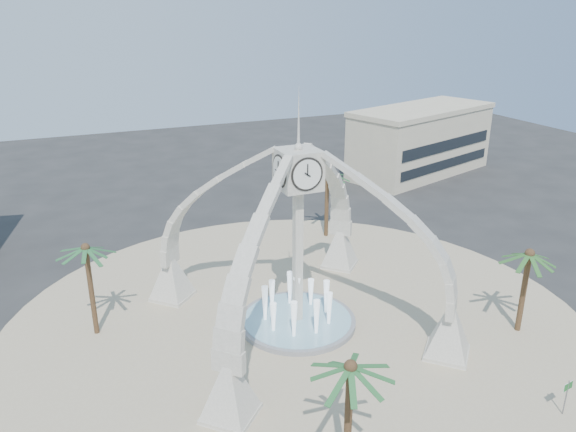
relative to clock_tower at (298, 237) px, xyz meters
name	(u,v)px	position (x,y,z in m)	size (l,w,h in m)	color
ground	(297,324)	(0.00, 0.00, -6.49)	(140.00, 140.00, 0.00)	#282828
plaza	(297,323)	(0.00, 0.00, -6.46)	(40.00, 40.00, 0.06)	tan
clock_tower	(298,237)	(0.00, 0.00, 0.00)	(17.94, 17.94, 16.30)	beige
fountain	(297,320)	(0.00, 0.00, -6.20)	(8.00, 8.00, 3.62)	gray
building_ne	(421,140)	(30.00, 28.00, -2.18)	(21.87, 14.17, 8.60)	#BCB093
palm_east	(530,255)	(13.31, -6.62, -0.89)	(4.03, 4.03, 6.44)	brown
palm_west	(86,249)	(-12.81, 4.21, -0.35)	(4.30, 4.30, 6.93)	brown
palm_north	(328,173)	(8.99, 13.36, -0.26)	(4.58, 4.58, 7.08)	brown
palm_south	(351,368)	(-3.21, -12.76, -0.80)	(4.22, 4.22, 6.51)	brown
street_sign	(567,391)	(9.28, -14.00, -4.93)	(0.79, 0.16, 2.18)	slate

